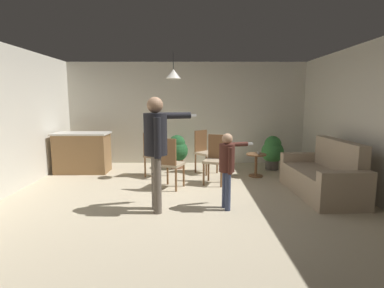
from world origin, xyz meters
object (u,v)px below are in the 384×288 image
at_px(side_table_by_couch, 256,162).
at_px(dining_chair_centre_back, 204,150).
at_px(potted_plant_corner, 177,150).
at_px(potted_plant_by_wall, 273,151).
at_px(person_child, 228,163).
at_px(kitchen_counter, 83,152).
at_px(person_adult, 157,142).
at_px(spare_remote_on_table, 258,153).
at_px(dining_chair_by_counter, 216,157).
at_px(dining_chair_near_wall, 170,161).
at_px(couch_floral, 323,177).
at_px(dining_chair_spare, 154,152).

xyz_separation_m(side_table_by_couch, dining_chair_centre_back, (-1.15, 0.38, 0.22)).
distance_m(potted_plant_corner, potted_plant_by_wall, 2.37).
height_order(person_child, dining_chair_centre_back, person_child).
xyz_separation_m(kitchen_counter, dining_chair_centre_back, (2.88, -0.02, 0.07)).
height_order(person_adult, potted_plant_corner, person_adult).
bearing_deg(side_table_by_couch, spare_remote_on_table, 38.59).
bearing_deg(dining_chair_by_counter, dining_chair_near_wall, 43.21).
height_order(side_table_by_couch, dining_chair_near_wall, dining_chair_near_wall).
xyz_separation_m(dining_chair_by_counter, potted_plant_corner, (-0.86, 1.36, -0.08)).
bearing_deg(side_table_by_couch, dining_chair_near_wall, -153.32).
xyz_separation_m(dining_chair_centre_back, potted_plant_corner, (-0.66, 0.46, -0.08)).
height_order(person_child, spare_remote_on_table, person_child).
distance_m(couch_floral, person_child, 1.99).
relative_size(side_table_by_couch, dining_chair_centre_back, 0.52).
xyz_separation_m(person_adult, person_child, (1.08, 0.08, -0.34)).
xyz_separation_m(kitchen_counter, side_table_by_couch, (4.03, -0.40, -0.15)).
height_order(dining_chair_near_wall, spare_remote_on_table, dining_chair_near_wall).
relative_size(person_child, potted_plant_corner, 1.43).
relative_size(kitchen_counter, potted_plant_corner, 1.50).
bearing_deg(dining_chair_centre_back, dining_chair_spare, -25.82).
bearing_deg(spare_remote_on_table, side_table_by_couch, -141.41).
bearing_deg(potted_plant_corner, potted_plant_by_wall, -3.13).
bearing_deg(potted_plant_by_wall, side_table_by_couch, -128.27).
distance_m(side_table_by_couch, dining_chair_near_wall, 2.10).
bearing_deg(dining_chair_by_counter, spare_remote_on_table, -131.92).
distance_m(kitchen_counter, person_child, 3.97).
bearing_deg(couch_floral, dining_chair_by_counter, 65.15).
relative_size(dining_chair_near_wall, dining_chair_centre_back, 1.00).
height_order(dining_chair_by_counter, dining_chair_spare, same).
bearing_deg(kitchen_counter, dining_chair_by_counter, -16.66).
height_order(kitchen_counter, dining_chair_centre_back, dining_chair_centre_back).
xyz_separation_m(couch_floral, dining_chair_near_wall, (-2.79, 0.36, 0.21)).
distance_m(person_adult, potted_plant_corner, 2.98).
xyz_separation_m(side_table_by_couch, potted_plant_by_wall, (0.56, 0.71, 0.13)).
xyz_separation_m(person_child, dining_chair_centre_back, (-0.26, 2.38, -0.20)).
bearing_deg(spare_remote_on_table, dining_chair_near_wall, -152.98).
relative_size(side_table_by_couch, potted_plant_by_wall, 0.62).
distance_m(dining_chair_by_counter, dining_chair_centre_back, 0.92).
distance_m(dining_chair_by_counter, spare_remote_on_table, 1.14).
relative_size(person_adult, dining_chair_centre_back, 1.75).
bearing_deg(dining_chair_near_wall, spare_remote_on_table, 49.34).
height_order(kitchen_counter, spare_remote_on_table, kitchen_counter).
xyz_separation_m(couch_floral, side_table_by_couch, (-0.93, 1.30, -0.00)).
distance_m(couch_floral, dining_chair_by_counter, 2.04).
bearing_deg(dining_chair_spare, couch_floral, 96.20).
height_order(dining_chair_by_counter, dining_chair_near_wall, same).
height_order(couch_floral, person_child, person_child).
height_order(kitchen_counter, potted_plant_corner, kitchen_counter).
bearing_deg(dining_chair_centre_back, person_adult, 29.09).
height_order(couch_floral, person_adult, person_adult).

